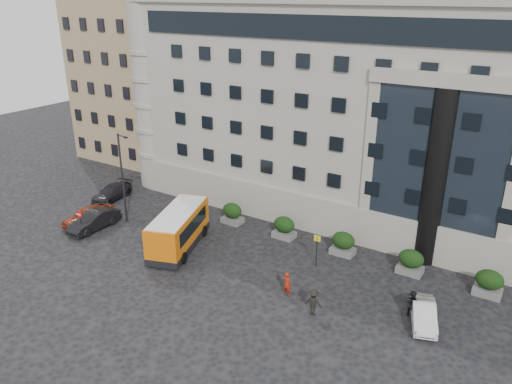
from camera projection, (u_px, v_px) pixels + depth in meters
ground at (216, 275)px, 35.67m from camera, size 120.00×120.00×0.00m
civic_building at (406, 105)px, 46.50m from camera, size 44.00×24.00×18.00m
entrance_column at (436, 179)px, 35.29m from camera, size 1.80×1.80×13.00m
apartment_near at (153, 71)px, 59.54m from camera, size 14.00×14.00×20.00m
apartment_far at (221, 48)px, 74.73m from camera, size 13.00×13.00×22.00m
hedge_a at (232, 213)px, 43.41m from camera, size 1.80×1.26×1.84m
hedge_b at (284, 227)px, 40.81m from camera, size 1.80×1.26×1.84m
hedge_c at (343, 243)px, 38.22m from camera, size 1.80×1.26×1.84m
hedge_d at (411, 262)px, 35.62m from camera, size 1.80×1.26×1.84m
hedge_e at (489, 283)px, 33.03m from camera, size 1.80×1.26×1.84m
street_lamp at (123, 175)px, 42.34m from camera, size 1.16×0.18×8.00m
bus_stop_sign at (317, 245)px, 36.18m from camera, size 0.50×0.08×2.52m
no_entry_sign at (80, 218)px, 40.73m from camera, size 0.64×0.16×2.32m
minibus at (178, 228)px, 38.95m from camera, size 4.80×7.77×3.06m
red_truck at (182, 157)px, 55.94m from camera, size 3.33×5.92×3.02m
parked_car_a at (89, 216)px, 43.22m from camera, size 2.63×4.90×1.58m
parked_car_b at (94, 220)px, 42.36m from camera, size 1.66×4.72×1.55m
parked_car_c at (112, 192)px, 48.50m from camera, size 2.64×4.97×1.37m
parked_car_d at (211, 177)px, 52.49m from camera, size 2.97×5.33×1.41m
white_taxi at (424, 314)px, 30.31m from camera, size 2.61×4.13×1.28m
pedestrian_a at (287, 284)px, 33.07m from camera, size 0.62×0.41×1.70m
pedestrian_b at (412, 303)px, 30.91m from camera, size 0.99×0.84×1.78m
pedestrian_c at (313, 302)px, 31.03m from camera, size 1.22×0.79×1.78m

